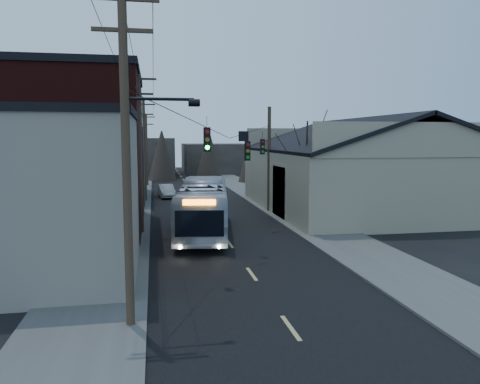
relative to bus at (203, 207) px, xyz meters
name	(u,v)px	position (x,y,z in m)	size (l,w,h in m)	color
ground	(311,357)	(1.15, -17.29, -1.70)	(160.00, 160.00, 0.00)	black
road_surface	(202,205)	(1.15, 12.71, -1.69)	(9.00, 110.00, 0.02)	black
sidewalk_left	(128,206)	(-5.35, 12.71, -1.64)	(4.00, 110.00, 0.12)	#474744
sidewalk_right	(271,202)	(7.65, 12.71, -1.64)	(4.00, 110.00, 0.12)	#474744
building_clapboard	(38,198)	(-7.85, -8.29, 1.80)	(8.00, 8.00, 7.00)	slate
building_brick	(62,154)	(-8.85, 2.71, 3.30)	(10.00, 12.00, 10.00)	black
building_left_far	(99,164)	(-8.35, 18.71, 1.80)	(9.00, 14.00, 7.00)	#2F2A25
warehouse	(361,178)	(14.15, 7.71, 1.00)	(16.16, 20.60, 7.73)	gray
building_far_left	(142,157)	(-4.85, 47.71, 1.30)	(10.00, 12.00, 6.00)	#2F2A25
building_far_right	(218,158)	(8.15, 52.71, 0.80)	(12.00, 14.00, 5.00)	#2F2A25
bare_tree	(307,172)	(7.65, 2.71, 1.90)	(0.40, 0.40, 7.20)	black
utility_lines	(168,152)	(-1.96, 6.85, 3.26)	(11.24, 45.28, 10.50)	#382B1E
bus	(203,207)	(0.00, 0.00, 0.00)	(2.85, 12.17, 3.39)	silver
parked_car	(166,191)	(-1.85, 18.58, -1.03)	(1.42, 4.06, 1.34)	#999BA0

